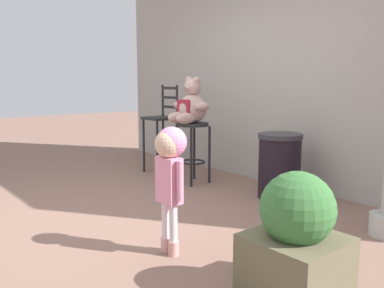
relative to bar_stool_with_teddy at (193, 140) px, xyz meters
name	(u,v)px	position (x,y,z in m)	size (l,w,h in m)	color
ground_plane	(116,219)	(0.59, -1.41, -0.53)	(24.00, 24.00, 0.00)	#826153
building_wall	(281,29)	(0.59, 0.91, 1.34)	(6.07, 0.30, 3.75)	#A39F96
bar_stool_with_teddy	(193,140)	(0.00, 0.00, 0.00)	(0.39, 0.39, 0.75)	#202427
teddy_bear	(191,106)	(0.00, -0.03, 0.42)	(0.54, 0.48, 0.56)	#BE9B92
child_walking	(170,163)	(1.51, -1.47, 0.14)	(0.29, 0.23, 0.93)	#D49992
trash_bin	(279,166)	(1.11, 0.28, -0.18)	(0.47, 0.47, 0.70)	black
bar_chair_empty	(162,123)	(-0.74, 0.07, 0.15)	(0.39, 0.39, 1.20)	#202427
planter_with_shrub	(296,241)	(2.45, -1.28, -0.19)	(0.50, 0.50, 0.74)	brown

